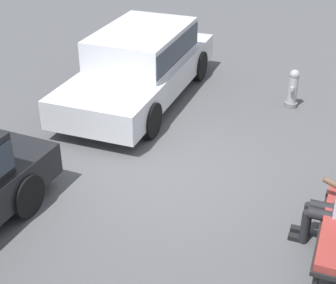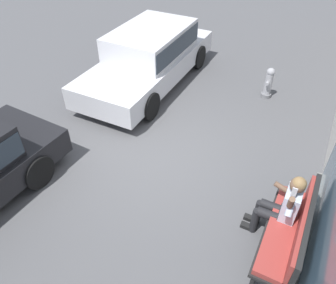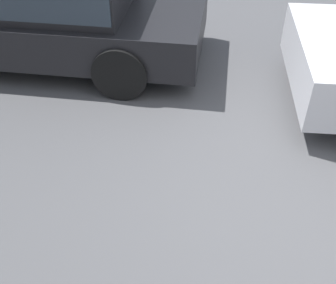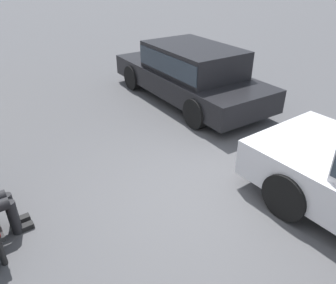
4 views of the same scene
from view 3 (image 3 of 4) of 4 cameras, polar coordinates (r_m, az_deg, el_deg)
name	(u,v)px [view 3 (image 3 of 4)]	position (r m, az deg, el deg)	size (l,w,h in m)	color
ground_plane	(292,200)	(3.91, 16.48, -7.52)	(60.00, 60.00, 0.00)	#4C4C4F
parked_car_mid	(30,1)	(5.79, -18.16, 17.68)	(4.57, 1.98, 1.36)	black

